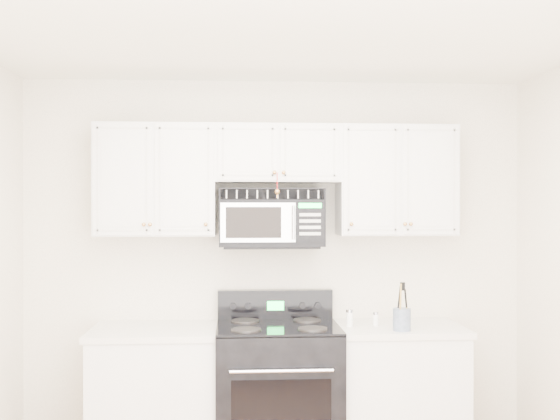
{
  "coord_description": "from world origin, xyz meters",
  "views": [
    {
      "loc": [
        -0.3,
        -3.19,
        1.73
      ],
      "look_at": [
        0.0,
        1.3,
        1.69
      ],
      "focal_mm": 45.0,
      "sensor_mm": 36.0,
      "label": 1
    }
  ],
  "objects": [
    {
      "name": "upper_cabinets",
      "position": [
        -0.0,
        1.58,
        1.93
      ],
      "size": [
        2.44,
        0.37,
        0.75
      ],
      "color": "silver",
      "rests_on": "ground"
    },
    {
      "name": "microwave",
      "position": [
        -0.04,
        1.57,
        1.64
      ],
      "size": [
        0.7,
        0.4,
        0.39
      ],
      "color": "black",
      "rests_on": "ground"
    },
    {
      "name": "room",
      "position": [
        0.0,
        0.0,
        1.3
      ],
      "size": [
        3.51,
        3.51,
        2.61
      ],
      "color": "#A06542",
      "rests_on": "ground"
    },
    {
      "name": "shaker_salt",
      "position": [
        0.47,
        1.42,
        0.98
      ],
      "size": [
        0.05,
        0.05,
        0.11
      ],
      "color": "white",
      "rests_on": "base_cabinet_right"
    },
    {
      "name": "base_cabinet_right",
      "position": [
        0.8,
        1.44,
        0.43
      ],
      "size": [
        0.86,
        0.65,
        0.92
      ],
      "color": "silver",
      "rests_on": "ground"
    },
    {
      "name": "shaker_pepper",
      "position": [
        0.65,
        1.43,
        0.97
      ],
      "size": [
        0.04,
        0.04,
        0.09
      ],
      "color": "white",
      "rests_on": "base_cabinet_right"
    },
    {
      "name": "base_cabinet_left",
      "position": [
        -0.8,
        1.44,
        0.43
      ],
      "size": [
        0.86,
        0.65,
        0.92
      ],
      "color": "silver",
      "rests_on": "ground"
    },
    {
      "name": "range",
      "position": [
        -0.01,
        1.41,
        0.48
      ],
      "size": [
        0.8,
        0.73,
        1.13
      ],
      "color": "black",
      "rests_on": "ground"
    },
    {
      "name": "utensil_crock",
      "position": [
        0.78,
        1.23,
        1.0
      ],
      "size": [
        0.11,
        0.11,
        0.31
      ],
      "color": "slate",
      "rests_on": "base_cabinet_right"
    }
  ]
}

